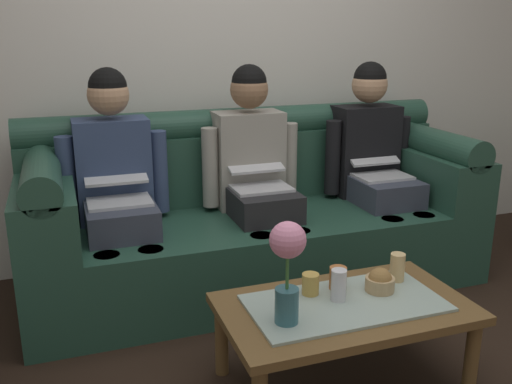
{
  "coord_description": "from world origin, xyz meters",
  "views": [
    {
      "loc": [
        -1.01,
        -1.68,
        1.41
      ],
      "look_at": [
        -0.09,
        0.91,
        0.61
      ],
      "focal_mm": 39.58,
      "sensor_mm": 36.0,
      "label": 1
    }
  ],
  "objects_px": {
    "flower_vase": "(287,261)",
    "snack_bowl": "(380,282)",
    "cup_near_left": "(339,285)",
    "person_right": "(374,159)",
    "cup_near_right": "(397,267)",
    "coffee_table": "(345,314)",
    "couch": "(255,219)",
    "person_left": "(116,181)",
    "person_middle": "(255,169)",
    "cup_far_left": "(338,278)",
    "cup_far_center": "(310,284)"
  },
  "relations": [
    {
      "from": "flower_vase",
      "to": "snack_bowl",
      "type": "height_order",
      "value": "flower_vase"
    },
    {
      "from": "snack_bowl",
      "to": "cup_near_left",
      "type": "relative_size",
      "value": 0.93
    },
    {
      "from": "flower_vase",
      "to": "person_right",
      "type": "bearing_deg",
      "value": 47.89
    },
    {
      "from": "cup_near_right",
      "to": "coffee_table",
      "type": "bearing_deg",
      "value": -161.14
    },
    {
      "from": "couch",
      "to": "flower_vase",
      "type": "height_order",
      "value": "couch"
    },
    {
      "from": "person_left",
      "to": "snack_bowl",
      "type": "height_order",
      "value": "person_left"
    },
    {
      "from": "cup_near_left",
      "to": "person_middle",
      "type": "bearing_deg",
      "value": 88.9
    },
    {
      "from": "person_middle",
      "to": "cup_far_left",
      "type": "xyz_separation_m",
      "value": [
        0.03,
        -0.95,
        -0.24
      ]
    },
    {
      "from": "cup_far_center",
      "to": "coffee_table",
      "type": "bearing_deg",
      "value": -47.26
    },
    {
      "from": "person_right",
      "to": "snack_bowl",
      "type": "height_order",
      "value": "person_right"
    },
    {
      "from": "cup_far_left",
      "to": "person_right",
      "type": "bearing_deg",
      "value": 52.79
    },
    {
      "from": "cup_near_right",
      "to": "cup_far_left",
      "type": "height_order",
      "value": "cup_near_right"
    },
    {
      "from": "cup_far_center",
      "to": "flower_vase",
      "type": "bearing_deg",
      "value": -134.86
    },
    {
      "from": "person_middle",
      "to": "snack_bowl",
      "type": "xyz_separation_m",
      "value": [
        0.18,
        -1.03,
        -0.25
      ]
    },
    {
      "from": "flower_vase",
      "to": "cup_near_right",
      "type": "xyz_separation_m",
      "value": [
        0.58,
        0.17,
        -0.18
      ]
    },
    {
      "from": "snack_bowl",
      "to": "cup_near_left",
      "type": "distance_m",
      "value": 0.2
    },
    {
      "from": "couch",
      "to": "coffee_table",
      "type": "relative_size",
      "value": 2.51
    },
    {
      "from": "person_right",
      "to": "cup_near_right",
      "type": "height_order",
      "value": "person_right"
    },
    {
      "from": "cup_near_left",
      "to": "cup_far_left",
      "type": "relative_size",
      "value": 1.36
    },
    {
      "from": "snack_bowl",
      "to": "cup_far_left",
      "type": "bearing_deg",
      "value": 154.54
    },
    {
      "from": "person_middle",
      "to": "flower_vase",
      "type": "bearing_deg",
      "value": -103.79
    },
    {
      "from": "person_left",
      "to": "flower_vase",
      "type": "distance_m",
      "value": 1.23
    },
    {
      "from": "person_right",
      "to": "coffee_table",
      "type": "distance_m",
      "value": 1.35
    },
    {
      "from": "person_left",
      "to": "snack_bowl",
      "type": "distance_m",
      "value": 1.41
    },
    {
      "from": "couch",
      "to": "person_right",
      "type": "bearing_deg",
      "value": -0.35
    },
    {
      "from": "flower_vase",
      "to": "cup_near_right",
      "type": "distance_m",
      "value": 0.63
    },
    {
      "from": "cup_near_left",
      "to": "snack_bowl",
      "type": "bearing_deg",
      "value": 5.51
    },
    {
      "from": "cup_far_center",
      "to": "cup_far_left",
      "type": "xyz_separation_m",
      "value": [
        0.13,
        0.01,
        0.0
      ]
    },
    {
      "from": "person_middle",
      "to": "cup_far_left",
      "type": "height_order",
      "value": "person_middle"
    },
    {
      "from": "person_middle",
      "to": "flower_vase",
      "type": "height_order",
      "value": "person_middle"
    },
    {
      "from": "cup_near_left",
      "to": "person_left",
      "type": "bearing_deg",
      "value": 124.9
    },
    {
      "from": "cup_near_left",
      "to": "cup_near_right",
      "type": "height_order",
      "value": "cup_near_left"
    },
    {
      "from": "cup_near_right",
      "to": "cup_far_left",
      "type": "xyz_separation_m",
      "value": [
        -0.28,
        0.01,
        -0.01
      ]
    },
    {
      "from": "person_left",
      "to": "cup_near_left",
      "type": "height_order",
      "value": "person_left"
    },
    {
      "from": "snack_bowl",
      "to": "flower_vase",
      "type": "bearing_deg",
      "value": -166.32
    },
    {
      "from": "person_middle",
      "to": "coffee_table",
      "type": "xyz_separation_m",
      "value": [
        0.0,
        -1.07,
        -0.34
      ]
    },
    {
      "from": "couch",
      "to": "cup_far_left",
      "type": "bearing_deg",
      "value": -88.45
    },
    {
      "from": "coffee_table",
      "to": "snack_bowl",
      "type": "height_order",
      "value": "snack_bowl"
    },
    {
      "from": "person_left",
      "to": "person_middle",
      "type": "distance_m",
      "value": 0.75
    },
    {
      "from": "cup_far_center",
      "to": "snack_bowl",
      "type": "bearing_deg",
      "value": -13.55
    },
    {
      "from": "cup_near_right",
      "to": "cup_far_left",
      "type": "bearing_deg",
      "value": 177.52
    },
    {
      "from": "snack_bowl",
      "to": "cup_near_left",
      "type": "height_order",
      "value": "cup_near_left"
    },
    {
      "from": "person_left",
      "to": "flower_vase",
      "type": "height_order",
      "value": "person_left"
    },
    {
      "from": "person_right",
      "to": "cup_far_center",
      "type": "distance_m",
      "value": 1.31
    },
    {
      "from": "couch",
      "to": "flower_vase",
      "type": "distance_m",
      "value": 1.2
    },
    {
      "from": "person_left",
      "to": "cup_near_right",
      "type": "relative_size",
      "value": 10.13
    },
    {
      "from": "person_middle",
      "to": "cup_near_right",
      "type": "xyz_separation_m",
      "value": [
        0.3,
        -0.97,
        -0.23
      ]
    },
    {
      "from": "person_left",
      "to": "cup_near_right",
      "type": "height_order",
      "value": "person_left"
    },
    {
      "from": "person_right",
      "to": "snack_bowl",
      "type": "bearing_deg",
      "value": -119.02
    },
    {
      "from": "coffee_table",
      "to": "person_left",
      "type": "bearing_deg",
      "value": 125.07
    }
  ]
}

